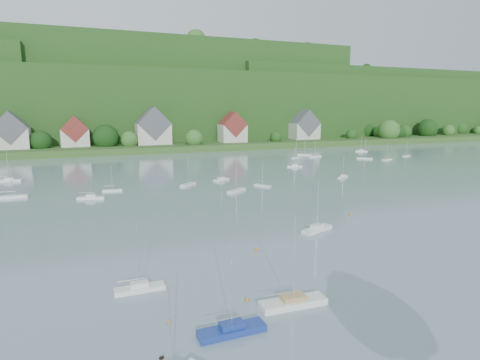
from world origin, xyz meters
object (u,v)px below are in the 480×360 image
(near_sailboat_2, at_px, (293,302))
(near_sailboat_3, at_px, (317,229))
(near_sailboat_1, at_px, (232,329))
(near_sailboat_6, at_px, (140,288))

(near_sailboat_2, relative_size, near_sailboat_3, 1.13)
(near_sailboat_1, height_order, near_sailboat_2, near_sailboat_2)
(near_sailboat_2, bearing_deg, near_sailboat_6, 149.05)
(near_sailboat_3, bearing_deg, near_sailboat_6, -179.90)
(near_sailboat_6, bearing_deg, near_sailboat_1, -61.31)
(near_sailboat_3, bearing_deg, near_sailboat_1, -156.39)
(near_sailboat_1, distance_m, near_sailboat_6, 13.36)
(near_sailboat_3, distance_m, near_sailboat_6, 32.26)
(near_sailboat_1, relative_size, near_sailboat_3, 1.00)
(near_sailboat_1, distance_m, near_sailboat_3, 33.20)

